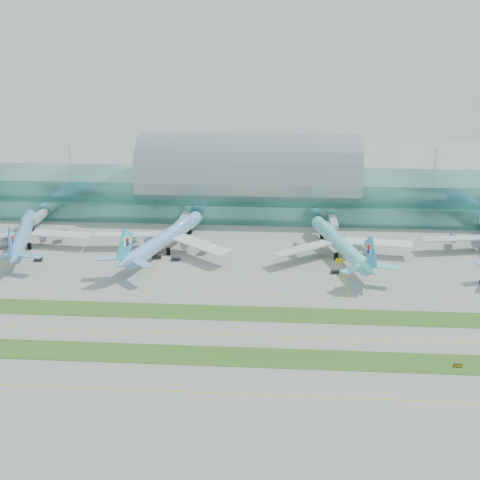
# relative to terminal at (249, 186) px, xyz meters

# --- Properties ---
(ground) EXTENTS (700.00, 700.00, 0.00)m
(ground) POSITION_rel_terminal_xyz_m (-0.01, -128.79, -14.23)
(ground) COLOR gray
(ground) RESTS_ON ground
(terminal) EXTENTS (340.00, 69.10, 36.00)m
(terminal) POSITION_rel_terminal_xyz_m (0.00, 0.00, 0.00)
(terminal) COLOR #3D7A75
(terminal) RESTS_ON ground
(grass_strip_near) EXTENTS (420.00, 12.00, 0.08)m
(grass_strip_near) POSITION_rel_terminal_xyz_m (-0.01, -156.79, -14.19)
(grass_strip_near) COLOR #2D591E
(grass_strip_near) RESTS_ON ground
(grass_strip_far) EXTENTS (420.00, 12.00, 0.08)m
(grass_strip_far) POSITION_rel_terminal_xyz_m (-0.01, -126.79, -14.19)
(grass_strip_far) COLOR #2D591E
(grass_strip_far) RESTS_ON ground
(taxiline_a) EXTENTS (420.00, 0.35, 0.01)m
(taxiline_a) POSITION_rel_terminal_xyz_m (-0.01, -176.79, -14.22)
(taxiline_a) COLOR yellow
(taxiline_a) RESTS_ON ground
(taxiline_b) EXTENTS (420.00, 0.35, 0.01)m
(taxiline_b) POSITION_rel_terminal_xyz_m (-0.01, -142.79, -14.22)
(taxiline_b) COLOR yellow
(taxiline_b) RESTS_ON ground
(taxiline_c) EXTENTS (420.00, 0.35, 0.01)m
(taxiline_c) POSITION_rel_terminal_xyz_m (-0.01, -110.79, -14.22)
(taxiline_c) COLOR yellow
(taxiline_c) RESTS_ON ground
(taxiline_d) EXTENTS (420.00, 0.35, 0.01)m
(taxiline_d) POSITION_rel_terminal_xyz_m (-0.01, -88.79, -14.22)
(taxiline_d) COLOR yellow
(taxiline_d) RESTS_ON ground
(airliner_a) EXTENTS (62.69, 72.54, 20.34)m
(airliner_a) POSITION_rel_terminal_xyz_m (-102.21, -64.68, -7.95)
(airliner_a) COLOR #609DD3
(airliner_a) RESTS_ON ground
(airliner_b) EXTENTS (66.36, 76.97, 21.72)m
(airliner_b) POSITION_rel_terminal_xyz_m (-34.43, -64.97, -7.53)
(airliner_b) COLOR #72B1FA
(airliner_b) RESTS_ON ground
(airliner_c) EXTENTS (63.57, 73.54, 20.61)m
(airliner_c) POSITION_rel_terminal_xyz_m (44.24, -66.61, -7.87)
(airliner_c) COLOR #6CDEEE
(airliner_c) RESTS_ON ground
(gse_b) EXTENTS (3.49, 2.07, 1.71)m
(gse_b) POSITION_rel_terminal_xyz_m (-88.63, -82.01, -13.37)
(gse_b) COLOR black
(gse_b) RESTS_ON ground
(gse_c) EXTENTS (4.06, 2.33, 1.52)m
(gse_c) POSITION_rel_terminal_xyz_m (-28.18, -77.30, -13.47)
(gse_c) COLOR black
(gse_c) RESTS_ON ground
(gse_d) EXTENTS (4.42, 2.99, 1.42)m
(gse_d) POSITION_rel_terminal_xyz_m (-37.16, -75.63, -13.52)
(gse_d) COLOR black
(gse_d) RESTS_ON ground
(gse_e) EXTENTS (3.53, 2.26, 1.37)m
(gse_e) POSITION_rel_terminal_xyz_m (43.77, -74.48, -13.54)
(gse_e) COLOR yellow
(gse_e) RESTS_ON ground
(gse_f) EXTENTS (3.57, 2.18, 1.33)m
(gse_f) POSITION_rel_terminal_xyz_m (40.77, -87.35, -13.56)
(gse_f) COLOR black
(gse_f) RESTS_ON ground
(taxiway_sign_east) EXTENTS (2.55, 0.48, 1.08)m
(taxiway_sign_east) POSITION_rel_terminal_xyz_m (72.38, -158.22, -13.69)
(taxiway_sign_east) COLOR black
(taxiway_sign_east) RESTS_ON ground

